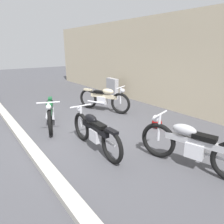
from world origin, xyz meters
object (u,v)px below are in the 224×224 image
(stone_marker, at_px, (112,88))
(motorcycle_black, at_px, (95,132))
(motorcycle_silver, at_px, (192,146))
(helmet, at_px, (157,123))
(motorcycle_cream, at_px, (104,99))
(motorcycle_green, at_px, (50,112))

(stone_marker, bearing_deg, motorcycle_black, -41.24)
(motorcycle_silver, bearing_deg, motorcycle_black, 17.09)
(stone_marker, height_order, motorcycle_black, motorcycle_black)
(helmet, bearing_deg, motorcycle_cream, -173.16)
(motorcycle_silver, bearing_deg, stone_marker, -37.10)
(stone_marker, height_order, motorcycle_green, motorcycle_green)
(motorcycle_green, bearing_deg, motorcycle_silver, 41.63)
(motorcycle_black, bearing_deg, helmet, -87.21)
(motorcycle_silver, height_order, motorcycle_green, motorcycle_silver)
(motorcycle_silver, distance_m, motorcycle_green, 3.92)
(motorcycle_cream, height_order, motorcycle_green, motorcycle_cream)
(motorcycle_silver, bearing_deg, helmet, -45.96)
(motorcycle_silver, height_order, motorcycle_black, motorcycle_silver)
(helmet, bearing_deg, motorcycle_green, -128.72)
(helmet, relative_size, motorcycle_silver, 0.14)
(helmet, relative_size, motorcycle_green, 0.15)
(motorcycle_silver, distance_m, motorcycle_black, 2.02)
(helmet, height_order, motorcycle_silver, motorcycle_silver)
(stone_marker, relative_size, motorcycle_cream, 0.45)
(stone_marker, bearing_deg, helmet, -17.55)
(helmet, height_order, motorcycle_cream, motorcycle_cream)
(helmet, xyz_separation_m, motorcycle_black, (0.05, -2.13, 0.29))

